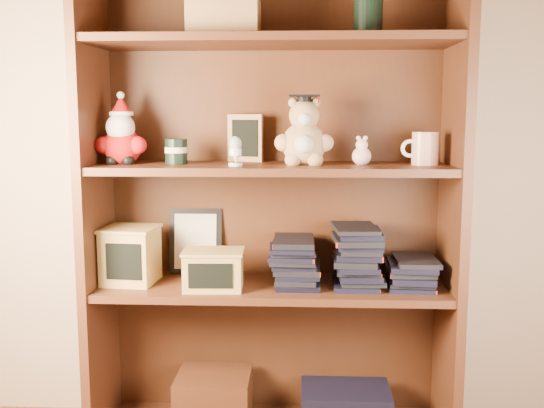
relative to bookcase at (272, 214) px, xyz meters
The scene contains 16 objects.
bookcase is the anchor object (origin of this frame).
shelf_lower 0.25m from the bookcase, 87.06° to the right, with size 1.14×0.33×0.02m.
shelf_upper 0.17m from the bookcase, 87.06° to the right, with size 1.14×0.33×0.02m.
santa_plush 0.55m from the bookcase, behind, with size 0.17×0.12×0.24m.
teachers_tin 0.38m from the bookcase, behind, with size 0.07×0.07×0.08m.
chalkboard_plaque 0.27m from the bookcase, 145.75° to the left, with size 0.12×0.09×0.16m.
egg_cup 0.28m from the bookcase, 130.69° to the right, with size 0.04×0.04×0.09m.
grad_teddy_bear 0.28m from the bookcase, 28.54° to the right, with size 0.19×0.16×0.23m.
pink_figurine 0.36m from the bookcase, ahead, with size 0.06×0.06×0.10m.
teacher_mug 0.54m from the bookcase, ahead, with size 0.12×0.08×0.11m.
certificate_frame 0.31m from the bookcase, 162.25° to the left, with size 0.19×0.05×0.23m.
treats_box 0.49m from the bookcase, behind, with size 0.19×0.19×0.19m.
pencils_box 0.27m from the bookcase, 147.66° to the right, with size 0.20×0.15×0.13m.
book_stack_left 0.18m from the bookcase, 32.43° to the right, with size 0.14×0.20×0.16m.
book_stack_mid 0.32m from the bookcase, 10.08° to the right, with size 0.14×0.20×0.19m.
book_stack_right 0.50m from the bookcase, ahead, with size 0.14×0.20×0.10m.
Camera 1 is at (0.29, -0.75, 1.12)m, focal length 42.00 mm.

